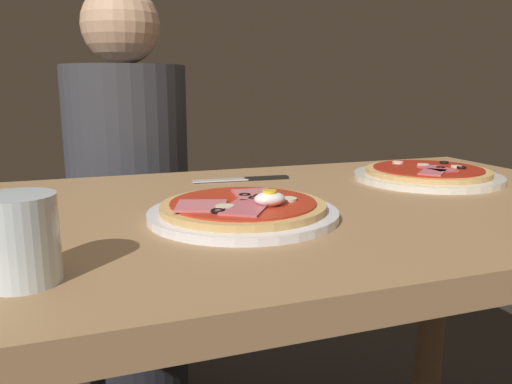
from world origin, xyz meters
The scene contains 6 objects.
dining_table centered at (0.00, 0.00, 0.62)m, with size 1.27×0.72×0.74m.
pizza_foreground centered at (-0.08, -0.06, 0.76)m, with size 0.28×0.28×0.05m.
pizza_across_left centered at (0.37, 0.10, 0.75)m, with size 0.29×0.29×0.03m.
water_glass_near centered at (-0.36, -0.22, 0.78)m, with size 0.07×0.07×0.09m.
knife centered at (0.02, 0.21, 0.75)m, with size 0.20×0.03×0.01m.
diner_person centered at (-0.17, 0.66, 0.56)m, with size 0.32×0.32×1.18m.
Camera 1 is at (-0.30, -0.75, 0.93)m, focal length 36.07 mm.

